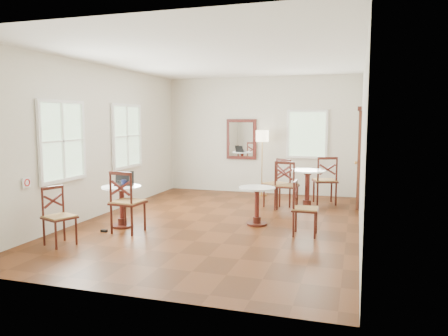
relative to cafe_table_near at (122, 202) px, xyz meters
name	(u,v)px	position (x,y,z in m)	size (l,w,h in m)	color
ground	(219,223)	(1.58, 0.80, -0.46)	(7.00, 7.00, 0.00)	#4E240D
room_shell	(221,121)	(1.52, 1.07, 1.43)	(5.02, 7.02, 3.01)	beige
cafe_table_near	(122,202)	(0.00, 0.00, 0.00)	(0.70, 0.70, 0.74)	#411710
cafe_table_mid	(257,202)	(2.28, 0.86, -0.02)	(0.66, 0.66, 0.70)	#411710
cafe_table_back	(307,185)	(2.99, 2.63, 0.06)	(0.79, 0.79, 0.84)	#411710
chair_near_a	(127,202)	(0.29, -0.32, 0.07)	(0.53, 0.53, 1.07)	#411710
chair_near_b	(59,216)	(-0.35, -1.28, -0.01)	(0.54, 0.54, 0.90)	#411710
chair_mid_a	(286,185)	(2.57, 2.38, 0.06)	(0.52, 0.52, 1.05)	#411710
chair_mid_b	(304,208)	(3.18, 0.39, 0.00)	(0.43, 0.43, 0.91)	#411710
chair_back_a	(325,180)	(3.32, 3.24, 0.09)	(0.63, 0.63, 1.09)	#411710
chair_back_b	(278,183)	(2.36, 2.56, 0.07)	(0.68, 0.68, 1.06)	#411710
floor_lamp	(262,140)	(1.70, 3.95, 0.94)	(0.32, 0.32, 1.65)	#BF8C3F
laptop	(124,182)	(-0.03, 0.16, 0.34)	(0.41, 0.38, 0.24)	black
mouse	(119,186)	(0.00, -0.09, 0.30)	(0.11, 0.07, 0.04)	black
navy_mug	(124,183)	(0.01, 0.08, 0.33)	(0.13, 0.09, 0.10)	black
water_glass	(119,183)	(-0.04, 0.00, 0.34)	(0.06, 0.06, 0.11)	white
power_adapter	(104,231)	(-0.11, -0.42, -0.44)	(0.11, 0.06, 0.04)	black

